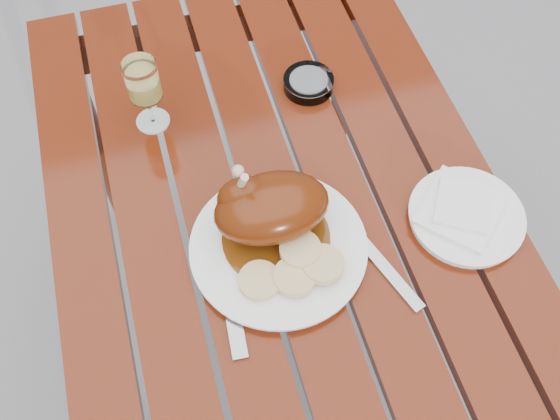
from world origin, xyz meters
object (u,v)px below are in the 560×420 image
object	(u,v)px
wine_glass	(146,95)
side_plate	(466,216)
table	(278,288)
ashtray	(308,83)
dinner_plate	(278,248)

from	to	relation	value
wine_glass	side_plate	bearing A→B (deg)	-37.18
table	wine_glass	bearing A→B (deg)	126.68
side_plate	ashtray	xyz separation A→B (m)	(-0.17, 0.37, 0.00)
ashtray	wine_glass	bearing A→B (deg)	-179.81
table	wine_glass	xyz separation A→B (m)	(-0.18, 0.24, 0.45)
table	ashtray	xyz separation A→B (m)	(0.14, 0.24, 0.39)
side_plate	ashtray	bearing A→B (deg)	114.87
wine_glass	side_plate	distance (m)	0.62
ashtray	side_plate	bearing A→B (deg)	-65.13
table	dinner_plate	size ratio (longest dim) A/B	3.98
wine_glass	ashtray	size ratio (longest dim) A/B	1.52
dinner_plate	side_plate	world-z (taller)	dinner_plate
table	side_plate	distance (m)	0.51
table	side_plate	size ratio (longest dim) A/B	5.89
table	side_plate	world-z (taller)	side_plate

